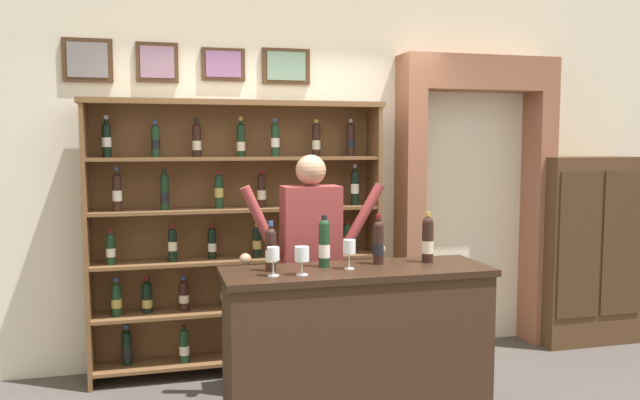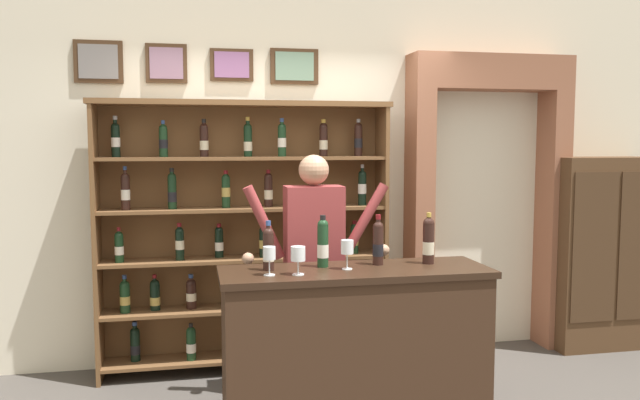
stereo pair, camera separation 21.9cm
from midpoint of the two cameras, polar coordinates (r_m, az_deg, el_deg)
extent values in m
cube|color=beige|center=(5.16, -1.78, 4.49)|extent=(12.00, 0.16, 3.40)
cube|color=#422B19|center=(5.06, -18.20, 11.79)|extent=(0.35, 0.02, 0.32)
cube|color=slate|center=(5.05, -18.22, 11.81)|extent=(0.28, 0.01, 0.25)
cube|color=#422B19|center=(5.03, -12.48, 11.97)|extent=(0.31, 0.02, 0.29)
cube|color=gray|center=(5.02, -12.48, 11.99)|extent=(0.25, 0.01, 0.24)
cube|color=#422B19|center=(5.05, -6.73, 12.03)|extent=(0.33, 0.02, 0.25)
cube|color=#895889|center=(5.03, -6.72, 12.05)|extent=(0.27, 0.01, 0.20)
cube|color=#422B19|center=(5.11, -1.08, 11.98)|extent=(0.38, 0.02, 0.28)
cube|color=slate|center=(5.10, -1.05, 12.00)|extent=(0.31, 0.01, 0.22)
cube|color=brown|center=(4.86, -18.31, -3.66)|extent=(0.03, 0.31, 2.07)
cube|color=brown|center=(5.07, 6.79, -3.05)|extent=(0.03, 0.31, 2.07)
cube|color=brown|center=(4.99, -5.66, -3.18)|extent=(2.19, 0.02, 2.07)
cube|color=brown|center=(5.07, -5.39, -13.86)|extent=(2.13, 0.30, 0.02)
cylinder|color=black|center=(5.04, -15.14, -12.69)|extent=(0.07, 0.07, 0.22)
sphere|color=black|center=(5.01, -15.17, -11.43)|extent=(0.07, 0.07, 0.07)
cylinder|color=black|center=(5.00, -15.18, -11.06)|extent=(0.03, 0.03, 0.08)
cylinder|color=navy|center=(4.99, -15.19, -10.73)|extent=(0.04, 0.04, 0.03)
cylinder|color=black|center=(5.05, -15.13, -12.93)|extent=(0.07, 0.07, 0.07)
cylinder|color=#19381E|center=(4.97, -10.30, -12.85)|extent=(0.07, 0.07, 0.22)
sphere|color=#19381E|center=(4.94, -10.32, -11.60)|extent=(0.07, 0.07, 0.07)
cylinder|color=#19381E|center=(4.93, -10.33, -11.32)|extent=(0.03, 0.03, 0.06)
cylinder|color=black|center=(4.92, -10.33, -11.08)|extent=(0.03, 0.03, 0.03)
cylinder|color=silver|center=(4.98, -10.30, -13.01)|extent=(0.07, 0.07, 0.07)
cylinder|color=black|center=(5.07, -5.68, -12.49)|extent=(0.07, 0.07, 0.21)
sphere|color=black|center=(5.04, -5.69, -11.31)|extent=(0.07, 0.07, 0.07)
cylinder|color=black|center=(5.03, -5.70, -10.92)|extent=(0.03, 0.03, 0.08)
cylinder|color=maroon|center=(5.02, -5.70, -10.58)|extent=(0.03, 0.03, 0.03)
cylinder|color=beige|center=(5.07, -5.68, -12.46)|extent=(0.07, 0.07, 0.07)
cylinder|color=black|center=(5.09, -0.46, -12.39)|extent=(0.07, 0.07, 0.21)
sphere|color=black|center=(5.05, -0.46, -11.19)|extent=(0.07, 0.07, 0.07)
cylinder|color=black|center=(5.04, -0.46, -10.80)|extent=(0.03, 0.03, 0.08)
cylinder|color=maroon|center=(5.03, -0.46, -10.45)|extent=(0.03, 0.03, 0.03)
cylinder|color=black|center=(5.08, -0.46, -12.36)|extent=(0.07, 0.07, 0.07)
cylinder|color=#19381E|center=(5.19, 4.57, -11.98)|extent=(0.07, 0.07, 0.22)
sphere|color=#19381E|center=(5.15, 4.58, -10.75)|extent=(0.07, 0.07, 0.07)
cylinder|color=#19381E|center=(5.14, 4.58, -10.36)|extent=(0.03, 0.03, 0.08)
cylinder|color=#B79338|center=(5.14, 4.59, -10.02)|extent=(0.04, 0.04, 0.03)
cylinder|color=black|center=(5.19, 4.57, -11.94)|extent=(0.07, 0.07, 0.07)
cube|color=brown|center=(4.96, -5.43, -9.66)|extent=(2.13, 0.30, 0.02)
cylinder|color=#19381E|center=(4.91, -15.99, -8.63)|extent=(0.07, 0.07, 0.20)
sphere|color=#19381E|center=(4.89, -16.02, -7.44)|extent=(0.07, 0.07, 0.07)
cylinder|color=#19381E|center=(4.88, -16.03, -7.05)|extent=(0.03, 0.03, 0.08)
cylinder|color=navy|center=(4.88, -16.04, -6.70)|extent=(0.03, 0.03, 0.03)
cylinder|color=tan|center=(4.91, -15.98, -8.72)|extent=(0.08, 0.08, 0.06)
cylinder|color=black|center=(4.93, -13.44, -8.57)|extent=(0.07, 0.07, 0.19)
sphere|color=black|center=(4.91, -13.47, -7.42)|extent=(0.07, 0.07, 0.07)
cylinder|color=black|center=(4.90, -13.48, -7.05)|extent=(0.03, 0.03, 0.08)
cylinder|color=maroon|center=(4.89, -13.48, -6.73)|extent=(0.03, 0.03, 0.03)
cylinder|color=tan|center=(4.94, -13.44, -8.87)|extent=(0.08, 0.08, 0.06)
cylinder|color=black|center=(4.92, -10.30, -8.57)|extent=(0.07, 0.07, 0.19)
sphere|color=black|center=(4.90, -10.32, -7.43)|extent=(0.07, 0.07, 0.07)
cylinder|color=black|center=(4.89, -10.32, -7.09)|extent=(0.03, 0.03, 0.07)
cylinder|color=navy|center=(4.89, -10.33, -6.78)|extent=(0.04, 0.04, 0.03)
cylinder|color=beige|center=(4.92, -10.30, -8.60)|extent=(0.08, 0.08, 0.06)
cylinder|color=black|center=(4.93, -6.65, -8.44)|extent=(0.07, 0.07, 0.19)
sphere|color=black|center=(4.91, -6.66, -7.26)|extent=(0.07, 0.07, 0.07)
cylinder|color=black|center=(4.90, -6.66, -6.87)|extent=(0.03, 0.03, 0.08)
cylinder|color=black|center=(4.89, -6.67, -6.52)|extent=(0.04, 0.04, 0.03)
cylinder|color=silver|center=(4.93, -6.65, -8.46)|extent=(0.08, 0.08, 0.06)
cylinder|color=black|center=(4.97, -3.95, -8.38)|extent=(0.07, 0.07, 0.18)
sphere|color=black|center=(4.94, -3.96, -7.28)|extent=(0.07, 0.07, 0.07)
cylinder|color=black|center=(4.94, -3.96, -6.95)|extent=(0.03, 0.03, 0.07)
cylinder|color=#B79338|center=(4.93, -3.96, -6.67)|extent=(0.04, 0.04, 0.03)
cylinder|color=tan|center=(4.97, -3.95, -8.46)|extent=(0.08, 0.08, 0.06)
cylinder|color=black|center=(5.01, -1.26, -8.22)|extent=(0.07, 0.07, 0.19)
sphere|color=black|center=(4.99, -1.26, -7.09)|extent=(0.07, 0.07, 0.07)
cylinder|color=black|center=(4.98, -1.26, -6.82)|extent=(0.03, 0.03, 0.06)
cylinder|color=#99999E|center=(4.98, -1.26, -6.60)|extent=(0.03, 0.03, 0.03)
cylinder|color=black|center=(5.01, -1.26, -8.42)|extent=(0.08, 0.08, 0.06)
cylinder|color=#19381E|center=(5.02, 2.54, -8.14)|extent=(0.07, 0.07, 0.20)
sphere|color=#19381E|center=(5.00, 2.55, -6.97)|extent=(0.07, 0.07, 0.07)
cylinder|color=#19381E|center=(4.99, 2.55, -6.57)|extent=(0.03, 0.03, 0.08)
cylinder|color=#99999E|center=(4.98, 2.55, -6.22)|extent=(0.03, 0.03, 0.03)
cylinder|color=silver|center=(5.03, 2.54, -8.34)|extent=(0.08, 0.08, 0.06)
cylinder|color=black|center=(5.09, 5.08, -8.05)|extent=(0.07, 0.07, 0.18)
sphere|color=black|center=(5.07, 5.09, -6.98)|extent=(0.07, 0.07, 0.07)
cylinder|color=black|center=(5.06, 5.09, -6.60)|extent=(0.03, 0.03, 0.08)
cylinder|color=maroon|center=(5.06, 5.09, -6.27)|extent=(0.03, 0.03, 0.03)
cylinder|color=black|center=(5.10, 5.07, -8.33)|extent=(0.08, 0.08, 0.06)
cube|color=brown|center=(4.87, -5.46, -5.29)|extent=(2.13, 0.30, 0.02)
cylinder|color=#19381E|center=(4.81, -16.45, -4.31)|extent=(0.06, 0.06, 0.19)
sphere|color=#19381E|center=(4.80, -16.49, -3.13)|extent=(0.06, 0.06, 0.06)
cylinder|color=#19381E|center=(4.79, -16.49, -2.81)|extent=(0.02, 0.02, 0.06)
cylinder|color=maroon|center=(4.79, -16.50, -2.55)|extent=(0.03, 0.03, 0.03)
cylinder|color=silver|center=(4.82, -16.45, -4.40)|extent=(0.07, 0.07, 0.06)
cylinder|color=black|center=(4.79, -11.28, -4.12)|extent=(0.06, 0.06, 0.21)
sphere|color=black|center=(4.78, -11.31, -2.80)|extent=(0.06, 0.06, 0.06)
cylinder|color=black|center=(4.77, -11.31, -2.49)|extent=(0.03, 0.03, 0.07)
cylinder|color=maroon|center=(4.77, -11.32, -2.22)|extent=(0.03, 0.03, 0.03)
cylinder|color=beige|center=(4.79, -11.29, -4.00)|extent=(0.07, 0.07, 0.07)
cylinder|color=black|center=(4.87, -7.83, -3.99)|extent=(0.06, 0.06, 0.20)
sphere|color=black|center=(4.85, -7.84, -2.76)|extent=(0.06, 0.06, 0.06)
cylinder|color=black|center=(4.85, -7.85, -2.50)|extent=(0.03, 0.03, 0.06)
cylinder|color=maroon|center=(4.84, -7.85, -2.29)|extent=(0.03, 0.03, 0.03)
cylinder|color=silver|center=(4.87, -7.83, -4.16)|extent=(0.07, 0.07, 0.06)
cylinder|color=black|center=(4.84, -3.84, -4.00)|extent=(0.06, 0.06, 0.20)
sphere|color=black|center=(4.83, -3.85, -2.76)|extent=(0.06, 0.06, 0.06)
cylinder|color=black|center=(4.82, -3.85, -2.48)|extent=(0.02, 0.02, 0.06)
cylinder|color=#B79338|center=(4.82, -3.85, -2.25)|extent=(0.03, 0.03, 0.03)
cylinder|color=tan|center=(4.84, -3.84, -4.00)|extent=(0.07, 0.07, 0.06)
cylinder|color=#19381E|center=(4.94, 1.11, -3.77)|extent=(0.06, 0.06, 0.20)
sphere|color=#19381E|center=(4.93, 1.11, -2.54)|extent=(0.06, 0.06, 0.06)
cylinder|color=#19381E|center=(4.92, 1.11, -2.14)|extent=(0.03, 0.03, 0.08)
cylinder|color=#B79338|center=(4.92, 1.11, -1.80)|extent=(0.03, 0.03, 0.03)
cylinder|color=silver|center=(4.95, 1.11, -3.88)|extent=(0.07, 0.07, 0.07)
cylinder|color=#19381E|center=(5.01, 4.38, -3.69)|extent=(0.06, 0.06, 0.20)
sphere|color=#19381E|center=(4.99, 4.39, -2.48)|extent=(0.06, 0.06, 0.06)
cylinder|color=#19381E|center=(4.99, 4.39, -2.23)|extent=(0.03, 0.03, 0.06)
cylinder|color=maroon|center=(4.99, 4.39, -2.03)|extent=(0.03, 0.03, 0.03)
cylinder|color=tan|center=(5.01, 4.38, -3.73)|extent=(0.07, 0.07, 0.06)
cube|color=brown|center=(4.82, -5.50, -0.80)|extent=(2.13, 0.30, 0.02)
cylinder|color=black|center=(4.76, -15.91, 0.52)|extent=(0.06, 0.06, 0.24)
sphere|color=black|center=(4.75, -15.95, 1.99)|extent=(0.06, 0.06, 0.06)
cylinder|color=black|center=(4.75, -15.96, 2.42)|extent=(0.02, 0.02, 0.08)
cylinder|color=navy|center=(4.75, -15.97, 2.79)|extent=(0.03, 0.03, 0.03)
cylinder|color=silver|center=(4.76, -15.91, 0.46)|extent=(0.07, 0.07, 0.08)
cylinder|color=black|center=(4.76, -11.94, 0.58)|extent=(0.06, 0.06, 0.23)
sphere|color=black|center=(4.75, -11.97, 2.04)|extent=(0.06, 0.06, 0.06)
cylinder|color=black|center=(4.75, -11.97, 2.39)|extent=(0.03, 0.03, 0.07)
cylinder|color=black|center=(4.75, -11.98, 2.69)|extent=(0.03, 0.03, 0.03)
cylinder|color=black|center=(4.76, -11.93, 0.27)|extent=(0.07, 0.07, 0.07)
cylinder|color=#19381E|center=(4.79, -7.20, 0.60)|extent=(0.06, 0.06, 0.22)
sphere|color=#19381E|center=(4.79, -7.22, 1.96)|extent=(0.06, 0.06, 0.06)
cylinder|color=#19381E|center=(4.79, -7.22, 2.26)|extent=(0.03, 0.03, 0.06)
cylinder|color=maroon|center=(4.78, -7.23, 2.51)|extent=(0.03, 0.03, 0.03)
cylinder|color=tan|center=(4.79, -7.20, 0.71)|extent=(0.07, 0.07, 0.07)
cylinder|color=black|center=(4.83, -3.39, 0.70)|extent=(0.06, 0.06, 0.22)
sphere|color=black|center=(4.82, -3.40, 2.08)|extent=(0.06, 0.06, 0.06)
cylinder|color=black|center=(4.82, -3.40, 2.36)|extent=(0.03, 0.03, 0.06)
cylinder|color=maroon|center=(4.82, -3.40, 2.59)|extent=(0.03, 0.03, 0.03)
cylinder|color=beige|center=(4.83, -3.39, 0.49)|extent=(0.07, 0.07, 0.07)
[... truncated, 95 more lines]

